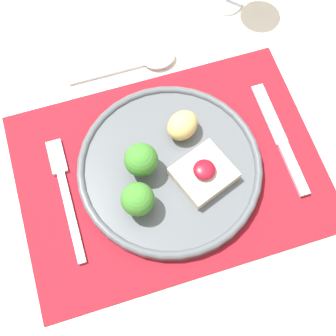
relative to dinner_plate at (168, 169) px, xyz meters
The scene contains 7 objects.
ground_plane 0.79m from the dinner_plate, 41.46° to the left, with size 8.00×8.00×0.00m, color brown.
dining_table 0.09m from the dinner_plate, 41.46° to the left, with size 1.55×1.26×0.77m.
placemat 0.02m from the dinner_plate, 41.46° to the left, with size 0.47×0.34×0.00m, color maroon.
dinner_plate is the anchor object (origin of this frame).
fork 0.16m from the dinner_plate, behind, with size 0.02×0.20×0.01m.
knife 0.19m from the dinner_plate, ahead, with size 0.02×0.20×0.01m.
spoon 0.21m from the dinner_plate, 81.20° to the left, with size 0.19×0.05×0.02m.
Camera 1 is at (-0.08, -0.26, 1.45)m, focal length 50.00 mm.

